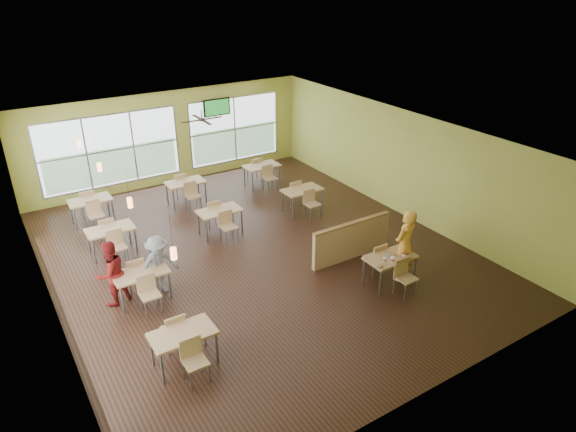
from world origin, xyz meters
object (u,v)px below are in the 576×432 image
(half_wall_divider, at_px, (352,240))
(food_basket, at_px, (403,252))
(man_plaid, at_px, (404,245))
(main_table, at_px, (390,261))

(half_wall_divider, bearing_deg, food_basket, -76.02)
(man_plaid, distance_m, food_basket, 0.16)
(main_table, bearing_deg, food_basket, -3.65)
(food_basket, bearing_deg, main_table, 176.35)
(half_wall_divider, height_order, food_basket, half_wall_divider)
(main_table, relative_size, food_basket, 7.02)
(main_table, distance_m, half_wall_divider, 1.45)
(main_table, xyz_separation_m, food_basket, (0.37, -0.02, 0.15))
(main_table, bearing_deg, man_plaid, 2.33)
(half_wall_divider, height_order, man_plaid, man_plaid)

